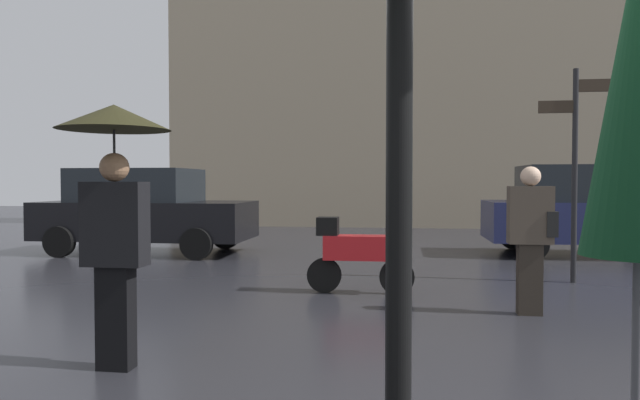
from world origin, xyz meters
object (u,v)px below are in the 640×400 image
pedestrian_with_bag (531,231)px  parked_car_right (144,210)px  parked_scooter (357,252)px  parked_car_left (586,210)px  pedestrian_with_umbrella (115,175)px  street_signpost (575,154)px

pedestrian_with_bag → parked_car_right: 8.20m
pedestrian_with_bag → parked_scooter: (-2.01, 0.95, -0.38)m
parked_car_right → parked_scooter: bearing=146.5°
parked_car_left → parked_car_right: size_ratio=0.93×
parked_scooter → parked_car_right: 6.03m
pedestrian_with_umbrella → street_signpost: street_signpost is taller
parked_scooter → parked_car_right: size_ratio=0.33×
pedestrian_with_umbrella → street_signpost: (4.76, 4.58, 0.37)m
parked_scooter → street_signpost: street_signpost is taller
pedestrian_with_umbrella → parked_car_left: 9.89m
pedestrian_with_bag → parked_scooter: size_ratio=1.16×
parked_scooter → street_signpost: size_ratio=0.46×
pedestrian_with_umbrella → parked_car_right: 7.72m
pedestrian_with_umbrella → street_signpost: size_ratio=0.66×
parked_car_left → street_signpost: size_ratio=1.28×
pedestrian_with_bag → parked_car_right: parked_car_right is taller
parked_car_left → parked_car_right: bearing=-157.7°
pedestrian_with_umbrella → parked_car_left: bearing=-0.3°
parked_car_left → street_signpost: street_signpost is taller
parked_scooter → parked_car_right: parked_car_right is taller
parked_car_right → pedestrian_with_bag: bearing=150.0°
pedestrian_with_umbrella → parked_scooter: 3.84m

